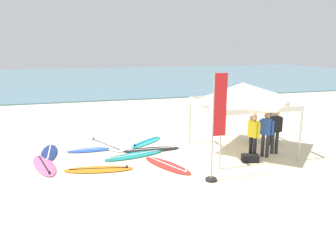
# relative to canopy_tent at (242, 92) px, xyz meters

# --- Properties ---
(ground_plane) EXTENTS (80.00, 80.00, 0.00)m
(ground_plane) POSITION_rel_canopy_tent_xyz_m (-2.53, -0.70, -2.39)
(ground_plane) COLOR beige
(sea) EXTENTS (80.00, 36.00, 0.10)m
(sea) POSITION_rel_canopy_tent_xyz_m (-2.53, 31.52, -2.34)
(sea) COLOR #568499
(sea) RESTS_ON ground
(canopy_tent) EXTENTS (3.24, 3.24, 2.75)m
(canopy_tent) POSITION_rel_canopy_tent_xyz_m (0.00, 0.00, 0.00)
(canopy_tent) COLOR #B7B7BC
(canopy_tent) RESTS_ON ground
(surfboard_pink) EXTENTS (1.23, 2.47, 0.19)m
(surfboard_pink) POSITION_rel_canopy_tent_xyz_m (-7.38, 0.34, -2.35)
(surfboard_pink) COLOR pink
(surfboard_pink) RESTS_ON ground
(surfboard_teal) EXTENTS (2.50, 1.24, 0.19)m
(surfboard_teal) POSITION_rel_canopy_tent_xyz_m (-4.14, 0.57, -2.35)
(surfboard_teal) COLOR #19847F
(surfboard_teal) RESTS_ON ground
(surfboard_blue) EXTENTS (2.04, 0.59, 0.19)m
(surfboard_blue) POSITION_rel_canopy_tent_xyz_m (-5.61, 1.71, -2.35)
(surfboard_blue) COLOR blue
(surfboard_blue) RESTS_ON ground
(surfboard_orange) EXTENTS (2.40, 1.01, 0.19)m
(surfboard_orange) POSITION_rel_canopy_tent_xyz_m (-5.55, -0.56, -2.35)
(surfboard_orange) COLOR orange
(surfboard_orange) RESTS_ON ground
(surfboard_cyan) EXTENTS (1.86, 1.73, 0.19)m
(surfboard_cyan) POSITION_rel_canopy_tent_xyz_m (-3.33, 2.18, -2.35)
(surfboard_cyan) COLOR #23B2CC
(surfboard_cyan) RESTS_ON ground
(surfboard_white) EXTENTS (1.69, 2.48, 0.19)m
(surfboard_white) POSITION_rel_canopy_tent_xyz_m (-5.08, 2.22, -2.35)
(surfboard_white) COLOR white
(surfboard_white) RESTS_ON ground
(surfboard_navy) EXTENTS (0.61, 2.24, 0.19)m
(surfboard_navy) POSITION_rel_canopy_tent_xyz_m (-7.30, 1.74, -2.35)
(surfboard_navy) COLOR navy
(surfboard_navy) RESTS_ON ground
(surfboard_black) EXTENTS (2.29, 0.69, 0.19)m
(surfboard_black) POSITION_rel_canopy_tent_xyz_m (-3.33, 1.09, -2.35)
(surfboard_black) COLOR black
(surfboard_black) RESTS_ON ground
(surfboard_red) EXTENTS (1.56, 2.34, 0.19)m
(surfboard_red) POSITION_rel_canopy_tent_xyz_m (-3.21, -0.81, -2.35)
(surfboard_red) COLOR red
(surfboard_red) RESTS_ON ground
(person_grey) EXTENTS (0.52, 0.34, 1.71)m
(person_grey) POSITION_rel_canopy_tent_xyz_m (1.71, 0.51, -1.40)
(person_grey) COLOR black
(person_grey) RESTS_ON ground
(person_yellow) EXTENTS (0.33, 0.52, 1.71)m
(person_yellow) POSITION_rel_canopy_tent_xyz_m (-0.01, -1.02, -1.40)
(person_yellow) COLOR black
(person_yellow) RESTS_ON ground
(person_blue) EXTENTS (0.42, 0.42, 1.71)m
(person_blue) POSITION_rel_canopy_tent_xyz_m (0.61, -0.84, -1.40)
(person_blue) COLOR #2D2D33
(person_blue) RESTS_ON ground
(person_black) EXTENTS (0.55, 0.24, 1.71)m
(person_black) POSITION_rel_canopy_tent_xyz_m (1.19, -0.58, -1.40)
(person_black) COLOR #2D2D33
(person_black) RESTS_ON ground
(person_red) EXTENTS (0.33, 0.52, 1.20)m
(person_red) POSITION_rel_canopy_tent_xyz_m (1.05, 0.97, -1.73)
(person_red) COLOR black
(person_red) RESTS_ON ground
(banner_flag) EXTENTS (0.60, 0.36, 3.40)m
(banner_flag) POSITION_rel_canopy_tent_xyz_m (-2.11, -2.41, -0.81)
(banner_flag) COLOR #99999E
(banner_flag) RESTS_ON ground
(gear_bag_near_tent) EXTENTS (0.66, 0.46, 0.28)m
(gear_bag_near_tent) POSITION_rel_canopy_tent_xyz_m (-0.19, -1.20, -2.25)
(gear_bag_near_tent) COLOR black
(gear_bag_near_tent) RESTS_ON ground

